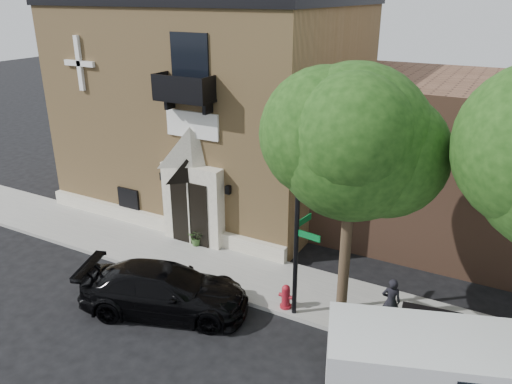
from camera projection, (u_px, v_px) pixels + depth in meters
ground at (174, 282)px, 17.59m from camera, size 120.00×120.00×0.00m
sidewalk at (220, 268)px, 18.34m from camera, size 42.00×3.00×0.15m
church at (220, 102)px, 23.67m from camera, size 12.20×11.01×9.30m
street_tree_left at (353, 142)px, 13.00m from camera, size 4.97×4.38×7.77m
black_sedan at (165, 290)px, 15.72m from camera, size 5.73×3.80×1.54m
cargo_van at (452, 375)px, 11.57m from camera, size 5.79×3.81×2.21m
street_sign at (297, 234)px, 14.64m from camera, size 0.86×0.92×5.44m
fire_hydrant at (286, 296)px, 15.77m from camera, size 0.46×0.37×0.81m
dumpster at (429, 332)px, 13.89m from camera, size 1.74×1.14×1.07m
planter at (197, 237)px, 19.70m from camera, size 0.72×0.66×0.68m
pedestrian_near at (391, 302)px, 14.85m from camera, size 0.65×0.52×1.55m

